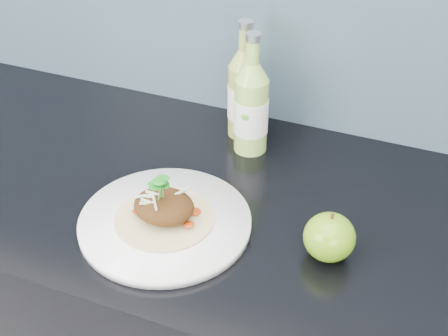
% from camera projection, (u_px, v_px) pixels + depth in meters
% --- Properties ---
extents(dinner_plate, '(0.36, 0.36, 0.02)m').
position_uv_depth(dinner_plate, '(165.00, 223.00, 1.02)').
color(dinner_plate, white).
rests_on(dinner_plate, kitchen_counter).
extents(pork_taco, '(0.16, 0.16, 0.10)m').
position_uv_depth(pork_taco, '(164.00, 205.00, 1.00)').
color(pork_taco, tan).
rests_on(pork_taco, dinner_plate).
extents(green_apple, '(0.09, 0.09, 0.09)m').
position_uv_depth(green_apple, '(329.00, 237.00, 0.95)').
color(green_apple, '#517F0D').
rests_on(green_apple, kitchen_counter).
extents(cider_bottle_left, '(0.08, 0.08, 0.24)m').
position_uv_depth(cider_bottle_left, '(244.00, 93.00, 1.20)').
color(cider_bottle_left, '#9AAB47').
rests_on(cider_bottle_left, kitchen_counter).
extents(cider_bottle_right, '(0.08, 0.08, 0.24)m').
position_uv_depth(cider_bottle_right, '(251.00, 108.00, 1.16)').
color(cider_bottle_right, '#99C853').
rests_on(cider_bottle_right, kitchen_counter).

